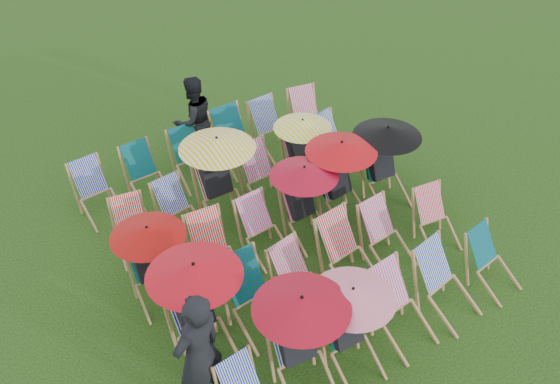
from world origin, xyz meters
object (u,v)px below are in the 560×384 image
deckchair_5 (494,262)px  person_rear (194,120)px  person_left (199,354)px  deckchair_29 (309,117)px

deckchair_5 → person_rear: person_rear is taller
deckchair_5 → person_left: person_left is taller
deckchair_5 → person_rear: size_ratio=0.52×
person_left → person_rear: size_ratio=1.11×
person_left → person_rear: (2.28, 4.62, -0.09)m
deckchair_5 → deckchair_29: (0.03, 4.55, 0.04)m
deckchair_29 → deckchair_5: bearing=-80.9°
person_left → deckchair_29: bearing=-152.9°
deckchair_5 → person_left: bearing=165.3°
person_rear → deckchair_29: bearing=158.0°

